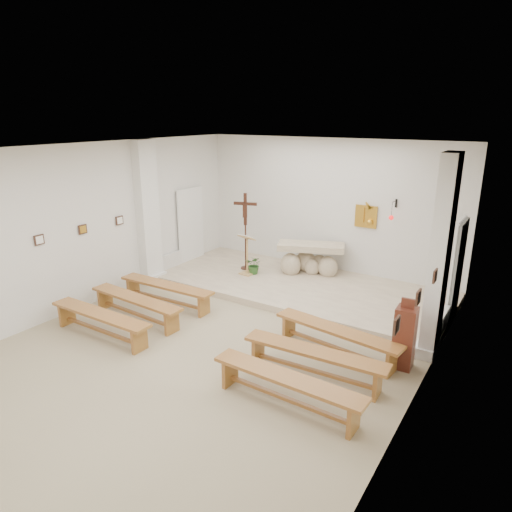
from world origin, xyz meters
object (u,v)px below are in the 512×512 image
Objects in this scene: lectern at (247,254)px; bench_left_front at (166,289)px; bench_left_second at (136,303)px; bench_right_third at (287,384)px; donation_pedestal at (404,337)px; bench_right_front at (337,335)px; crucifix_stand at (245,226)px; bench_right_second at (314,357)px; bench_left_third at (100,319)px; altar at (310,261)px.

bench_left_front is (-0.58, -2.31, -0.30)m from lectern.
bench_right_third is at bearing -9.47° from bench_left_second.
bench_right_front is at bearing -171.84° from donation_pedestal.
crucifix_stand is 0.84× the size of bench_right_second.
bench_left_front is 1.00× the size of bench_right_second.
bench_left_third is (0.00, -1.79, 0.00)m from bench_left_front.
bench_left_front is at bearing -114.31° from crucifix_stand.
bench_right_front and bench_left_second have the same top height.
donation_pedestal is at bearing 15.36° from bench_left_second.
bench_right_second is (2.13, -4.16, -0.10)m from altar.
crucifix_stand reaches higher than bench_left_second.
bench_left_second is at bearing 89.90° from bench_left_third.
bench_left_front is 1.00× the size of bench_left_third.
lectern is 4.15m from bench_left_third.
donation_pedestal is 5.23m from bench_left_second.
bench_left_second is (-5.10, -1.11, -0.17)m from donation_pedestal.
altar is 4.56m from bench_left_second.
altar is at bearing 3.76° from crucifix_stand.
bench_right_second is at bearing -14.32° from bench_left_front.
bench_right_third is (4.01, -1.79, 0.00)m from bench_left_front.
donation_pedestal reaches higher than bench_left_front.
bench_left_front is at bearing 179.39° from donation_pedestal.
donation_pedestal reaches higher than bench_left_third.
bench_left_third is at bearing -148.47° from bench_right_front.
donation_pedestal reaches higher than bench_right_second.
bench_left_second is 1.01× the size of bench_left_third.
bench_left_second is at bearing -91.76° from bench_left_front.
bench_left_second is at bearing 169.00° from bench_right_third.
donation_pedestal reaches higher than bench_right_third.
bench_right_second is (4.01, -0.89, 0.00)m from bench_left_front.
crucifix_stand is (-1.56, -0.61, 0.83)m from altar.
bench_left_second is (-1.88, -4.16, -0.10)m from altar.
bench_right_third is (3.42, -4.10, -0.30)m from lectern.
crucifix_stand is 5.43m from donation_pedestal.
donation_pedestal is 0.52× the size of bench_left_front.
altar reaches higher than bench_right_third.
bench_right_second is at bearing 91.56° from bench_right_third.
bench_left_third is at bearing -170.32° from bench_right_second.
altar is at bearing 68.78° from bench_left_second.
bench_right_second is at bearing -61.40° from crucifix_stand.
crucifix_stand is 0.84× the size of bench_left_second.
bench_right_third is (3.69, -4.44, -0.93)m from crucifix_stand.
lectern is (-1.29, -0.95, 0.20)m from altar.
altar is 0.75× the size of bench_left_third.
bench_left_third is at bearing -178.44° from bench_right_third.
altar is 1.87m from crucifix_stand.
lectern is at bearing 82.76° from bench_left_second.
bench_left_second is 4.11m from bench_right_third.
bench_left_front and bench_right_front have the same top height.
bench_right_front is (2.13, -3.26, -0.10)m from altar.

